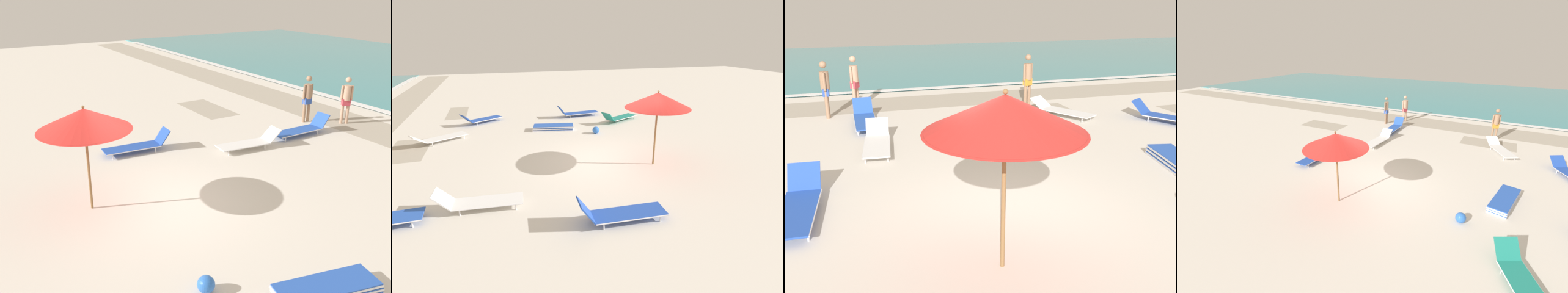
{
  "view_description": "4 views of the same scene",
  "coord_description": "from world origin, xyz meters",
  "views": [
    {
      "loc": [
        8.46,
        -3.77,
        4.96
      ],
      "look_at": [
        -0.61,
        1.59,
        0.99
      ],
      "focal_mm": 40.0,
      "sensor_mm": 36.0,
      "label": 1
    },
    {
      "loc": [
        -9.02,
        3.69,
        4.05
      ],
      "look_at": [
        -0.33,
        0.99,
        0.78
      ],
      "focal_mm": 28.0,
      "sensor_mm": 36.0,
      "label": 2
    },
    {
      "loc": [
        -2.39,
        -6.13,
        3.51
      ],
      "look_at": [
        -0.26,
        0.83,
        1.05
      ],
      "focal_mm": 40.0,
      "sensor_mm": 36.0,
      "label": 3
    },
    {
      "loc": [
        3.98,
        -7.46,
        5.0
      ],
      "look_at": [
        -0.84,
        1.71,
        0.9
      ],
      "focal_mm": 24.0,
      "sensor_mm": 36.0,
      "label": 4
    }
  ],
  "objects": [
    {
      "name": "sun_lounger_beside_umbrella",
      "position": [
        -3.39,
        1.15,
        0.22
      ],
      "size": [
        0.74,
        2.12,
        0.63
      ],
      "rotation": [
        0.0,
        0.0,
        -0.07
      ],
      "color": "blue",
      "rests_on": "ground_plane"
    },
    {
      "name": "beachgoer_strolling_adult",
      "position": [
        -3.07,
        7.9,
        1.0
      ],
      "size": [
        0.27,
        0.45,
        1.76
      ],
      "rotation": [
        0.0,
        0.0,
        4.67
      ],
      "color": "#A37A5B",
      "rests_on": "ground_plane"
    },
    {
      "name": "sun_lounger_near_water_left",
      "position": [
        -1.84,
        4.29,
        0.21
      ],
      "size": [
        0.8,
        2.15,
        0.57
      ],
      "rotation": [
        0.0,
        0.0,
        -0.1
      ],
      "color": "white",
      "rests_on": "ground_plane"
    },
    {
      "name": "beachgoer_wading_adult",
      "position": [
        3.57,
        7.72,
        1.0
      ],
      "size": [
        0.41,
        0.29,
        1.76
      ],
      "rotation": [
        0.0,
        0.0,
        3.6
      ],
      "color": "#A37A5B",
      "rests_on": "ground_plane"
    },
    {
      "name": "sun_lounger_mid_beach_pair_b",
      "position": [
        4.01,
        5.94,
        0.21
      ],
      "size": [
        1.58,
        2.16,
        0.49
      ],
      "rotation": [
        0.0,
        0.0,
        0.52
      ],
      "color": "white",
      "rests_on": "ground_plane"
    },
    {
      "name": "ground_plane",
      "position": [
        0.0,
        0.01,
        -0.08
      ],
      "size": [
        60.0,
        60.0,
        0.16
      ],
      "color": "silver"
    },
    {
      "name": "ocean_water",
      "position": [
        0.0,
        20.7,
        0.03
      ],
      "size": [
        60.0,
        18.72,
        0.07
      ],
      "color": "teal",
      "rests_on": "ground_plane"
    },
    {
      "name": "beachgoer_shoreline_child",
      "position": [
        -2.18,
        8.98,
        1.0
      ],
      "size": [
        0.31,
        0.4,
        1.76
      ],
      "rotation": [
        0.0,
        0.0,
        4.18
      ],
      "color": "tan",
      "rests_on": "ground_plane"
    },
    {
      "name": "lounger_stack",
      "position": [
        4.42,
        1.19,
        0.12
      ],
      "size": [
        0.99,
        1.95,
        0.24
      ],
      "rotation": [
        0.0,
        0.0,
        -0.21
      ],
      "color": "blue",
      "rests_on": "ground_plane"
    },
    {
      "name": "beach_ball",
      "position": [
        3.31,
        -0.52,
        0.16
      ],
      "size": [
        0.32,
        0.32,
        0.32
      ],
      "color": "blue",
      "rests_on": "ground_plane"
    },
    {
      "name": "sun_lounger_near_water_right",
      "position": [
        -2.01,
        6.69,
        0.22
      ],
      "size": [
        0.66,
        2.22,
        0.63
      ],
      "rotation": [
        0.0,
        0.0,
        0.01
      ],
      "color": "blue",
      "rests_on": "ground_plane"
    },
    {
      "name": "beach_umbrella",
      "position": [
        -0.57,
        -1.25,
        2.17
      ],
      "size": [
        2.1,
        2.1,
        2.49
      ],
      "color": "olive",
      "rests_on": "ground_plane"
    },
    {
      "name": "sun_lounger_mid_beach_pair_a",
      "position": [
        4.95,
        -2.32,
        0.22
      ],
      "size": [
        1.54,
        2.2,
        0.6
      ],
      "rotation": [
        0.0,
        0.0,
        0.48
      ],
      "color": "#1E8475",
      "rests_on": "ground_plane"
    }
  ]
}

